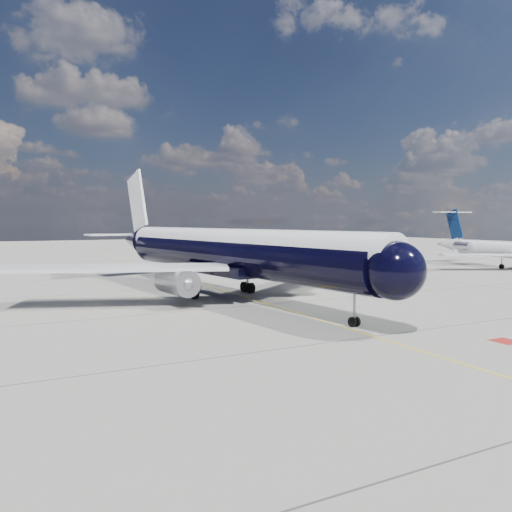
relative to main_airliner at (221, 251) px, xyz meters
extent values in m
plane|color=gray|center=(1.79, 12.86, -4.72)|extent=(320.00, 320.00, 0.00)
cube|color=yellow|center=(1.79, 7.86, -4.71)|extent=(0.16, 160.00, 0.01)
cube|color=maroon|center=(8.59, -27.14, -4.71)|extent=(1.60, 1.60, 0.01)
cylinder|color=black|center=(0.20, -1.45, -0.21)|extent=(9.59, 40.96, 4.08)
sphere|color=black|center=(3.12, -22.71, -0.21)|extent=(4.59, 4.59, 4.08)
cone|color=black|center=(-3.23, 23.54, 0.43)|extent=(5.06, 8.00, 4.08)
cylinder|color=white|center=(0.20, -1.45, 0.81)|extent=(8.99, 42.96, 3.18)
cube|color=black|center=(3.15, -22.93, 0.38)|extent=(2.73, 1.63, 0.59)
cube|color=white|center=(-11.18, -1.39, -1.18)|extent=(21.19, 12.15, 0.34)
cube|color=white|center=(11.14, 1.68, -1.18)|extent=(19.85, 16.41, 0.34)
cube|color=black|center=(0.20, -1.45, -1.71)|extent=(5.93, 11.25, 1.07)
cylinder|color=#AFAFB6|center=(-6.42, -4.52, -2.41)|extent=(3.05, 5.22, 2.40)
cylinder|color=#AFAFB6|center=(7.40, -2.63, -2.41)|extent=(3.05, 5.22, 2.40)
sphere|color=gray|center=(-6.11, -6.76, -2.41)|extent=(1.33, 1.33, 1.18)
sphere|color=gray|center=(7.71, -4.86, -2.41)|extent=(1.33, 1.33, 1.18)
cube|color=white|center=(-6.45, -4.31, -1.60)|extent=(0.70, 3.43, 1.18)
cube|color=white|center=(7.37, -2.41, -1.60)|extent=(0.70, 3.43, 1.18)
cube|color=white|center=(-3.16, 23.00, 5.91)|extent=(1.27, 6.79, 9.15)
cube|color=white|center=(-3.23, 23.54, 1.29)|extent=(14.29, 5.30, 0.24)
cylinder|color=gray|center=(2.61, -18.99, -3.38)|extent=(0.22, 0.22, 2.25)
cylinder|color=black|center=(2.39, -19.02, -4.34)|extent=(0.29, 0.77, 0.75)
cylinder|color=black|center=(2.82, -18.96, -4.34)|extent=(0.29, 0.77, 0.75)
cylinder|color=gray|center=(-3.42, -0.32, -3.27)|extent=(0.31, 0.31, 2.04)
cylinder|color=gray|center=(3.38, 0.61, -3.27)|extent=(0.31, 0.31, 2.04)
cylinder|color=black|center=(-3.34, -0.91, -4.13)|extent=(0.64, 1.24, 1.18)
cylinder|color=black|center=(-3.50, 0.26, -4.13)|extent=(0.64, 1.24, 1.18)
cylinder|color=black|center=(3.46, 0.03, -4.13)|extent=(0.64, 1.24, 1.18)
cylinder|color=black|center=(3.30, 1.20, -4.13)|extent=(0.64, 1.24, 1.18)
cone|color=white|center=(55.38, 19.59, -1.23)|extent=(2.83, 5.05, 2.69)
cube|color=white|center=(48.03, 6.36, -2.23)|extent=(12.39, 8.93, 0.22)
cylinder|color=#AFAFB6|center=(53.13, 14.18, -1.23)|extent=(1.58, 3.23, 1.49)
cylinder|color=#AFAFB6|center=(57.31, 14.06, -1.23)|extent=(1.58, 3.23, 1.49)
cube|color=white|center=(53.63, 14.16, -1.23)|extent=(1.04, 1.62, 0.18)
cube|color=white|center=(56.82, 14.07, -1.23)|extent=(1.04, 1.62, 0.18)
cube|color=#091D43|center=(55.34, 18.10, 2.50)|extent=(0.36, 4.19, 6.10)
cube|color=white|center=(55.36, 18.70, 4.89)|extent=(8.02, 2.22, 0.16)
cylinder|color=gray|center=(53.00, 6.21, -3.77)|extent=(0.20, 0.20, 1.69)
cylinder|color=black|center=(53.00, 6.21, -4.30)|extent=(0.34, 0.85, 0.84)
camera|label=1|loc=(-20.66, -48.32, 3.11)|focal=35.00mm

